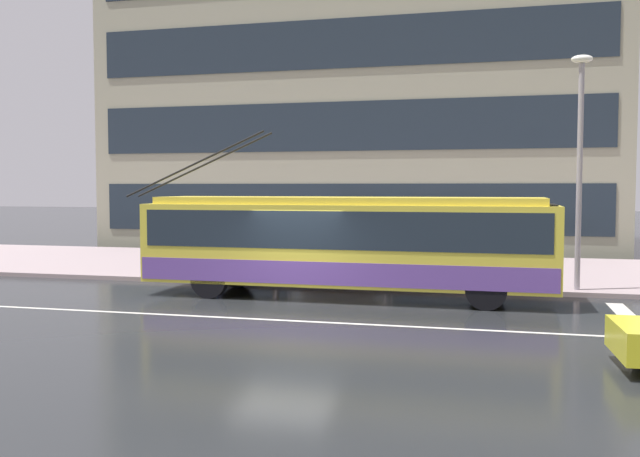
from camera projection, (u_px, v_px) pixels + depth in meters
ground_plane at (283, 311)px, 17.33m from camera, size 160.00×160.00×0.00m
sidewalk_slab at (354, 267)px, 26.11m from camera, size 80.00×10.00×0.14m
crosswalk_stripe_edge_near at (630, 318)px, 16.32m from camera, size 0.44×4.40×0.01m
lane_centre_line at (268, 320)px, 16.17m from camera, size 72.00×0.14×0.01m
trolleybus at (346, 242)px, 19.36m from camera, size 12.37×2.57×4.72m
bus_shelter at (336, 217)px, 23.18m from camera, size 3.94×1.75×2.60m
pedestrian_at_shelter at (276, 225)px, 24.45m from camera, size 1.19×1.19×1.98m
pedestrian_approaching_curb at (223, 230)px, 22.55m from camera, size 1.41×1.41×1.91m
street_lamp at (580, 152)px, 19.73m from camera, size 0.60×0.32×6.73m
office_tower_corner_left at (362, 62)px, 37.49m from camera, size 26.24×11.22×19.77m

